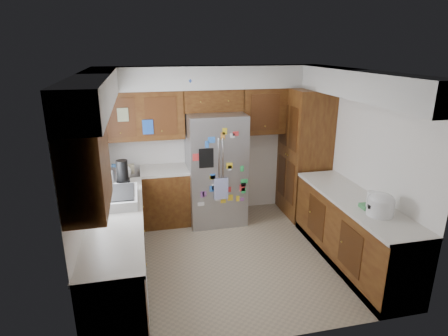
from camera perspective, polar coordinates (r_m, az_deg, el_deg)
The scene contains 12 objects.
floor at distance 5.36m, azimuth 1.46°, elevation -13.27°, with size 3.60×3.60×0.00m, color gray.
room_shell at distance 5.00m, azimuth -0.58°, elevation 6.95°, with size 3.64×3.24×2.52m.
left_counter_run at distance 5.05m, azimuth -13.97°, elevation -10.36°, with size 1.36×3.20×0.92m.
right_counter_run at distance 5.31m, azimuth 18.93°, elevation -9.44°, with size 0.63×2.25×0.92m.
pantry at distance 6.41m, azimuth 12.10°, elevation 2.18°, with size 0.60×0.90×2.15m, color #431D0C.
fridge at distance 6.05m, azimuth -1.26°, elevation -0.09°, with size 0.90×0.79×1.80m.
bridge_cabinet at distance 6.03m, azimuth -1.76°, elevation 10.33°, with size 0.96×0.34×0.35m, color #431D0C.
fridge_top_items at distance 5.91m, azimuth -2.87°, elevation 13.14°, with size 0.81×0.31×0.29m.
sink_assembly at distance 4.89m, azimuth -16.08°, elevation -4.29°, with size 0.52×0.70×0.37m.
left_counter_clutter at distance 5.58m, azimuth -15.39°, elevation -0.75°, with size 0.37×0.84×0.38m.
rice_cooker at distance 4.69m, azimuth 22.78°, elevation -5.05°, with size 0.31×0.30×0.27m.
paper_towel at distance 4.78m, azimuth 21.49°, elevation -4.72°, with size 0.11×0.11×0.24m, color white.
Camera 1 is at (-1.14, -4.43, 2.79)m, focal length 30.00 mm.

